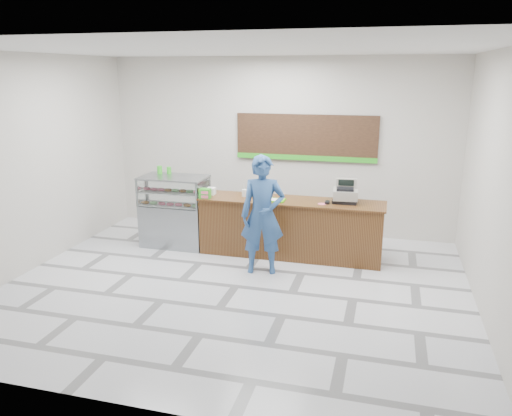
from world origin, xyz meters
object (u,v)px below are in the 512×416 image
(cash_register, at_px, (345,194))
(serving_tray, at_px, (274,200))
(sales_counter, at_px, (291,228))
(display_case, at_px, (175,211))
(customer, at_px, (263,215))

(cash_register, xyz_separation_m, serving_tray, (-1.20, -0.22, -0.14))
(sales_counter, relative_size, cash_register, 7.00)
(sales_counter, relative_size, display_case, 2.45)
(display_case, relative_size, cash_register, 2.85)
(cash_register, bearing_deg, display_case, 176.69)
(display_case, relative_size, serving_tray, 3.55)
(sales_counter, distance_m, cash_register, 1.14)
(display_case, height_order, cash_register, cash_register)
(cash_register, height_order, customer, customer)
(display_case, height_order, serving_tray, display_case)
(cash_register, distance_m, customer, 1.57)
(serving_tray, bearing_deg, cash_register, 11.50)
(cash_register, bearing_deg, customer, -147.26)
(display_case, xyz_separation_m, customer, (1.92, -0.85, 0.29))
(sales_counter, height_order, customer, customer)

